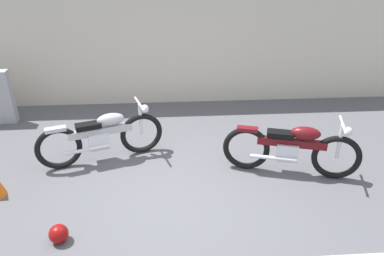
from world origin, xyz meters
The scene contains 5 objects.
ground_plane centered at (0.00, 0.00, 0.00)m, with size 40.00×40.00×0.00m, color #56565B.
building_wall centered at (0.00, 3.68, 1.54)m, with size 18.00×0.30×3.07m, color beige.
helmet centered at (-1.42, -0.74, 0.12)m, with size 0.24×0.24×0.24m, color maroon.
motorcycle_maroon centered at (1.87, 0.56, 0.46)m, with size 2.06×0.79×0.95m.
motorcycle_silver centered at (-1.12, 1.16, 0.45)m, with size 2.01×0.85×0.94m.
Camera 1 is at (-0.02, -4.41, 3.43)m, focal length 35.67 mm.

